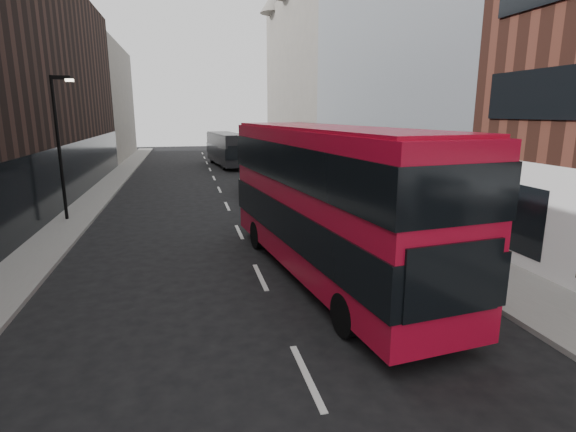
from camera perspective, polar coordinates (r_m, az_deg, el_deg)
sidewalk_right at (r=33.08m, az=4.51°, el=3.67°), size 3.00×80.00×0.15m
sidewalk_left at (r=32.12m, az=-22.95°, el=2.40°), size 2.00×80.00×0.15m
building_modern_block at (r=30.75m, az=14.85°, el=20.98°), size 5.03×22.00×20.00m
building_victorian at (r=52.14m, az=2.48°, el=17.67°), size 6.50×24.00×21.00m
building_left_mid at (r=37.34m, az=-28.05°, el=13.97°), size 5.00×24.00×14.00m
building_left_far at (r=58.89m, az=-22.48°, el=13.11°), size 5.00×20.00×13.00m
street_lamp at (r=24.90m, az=-27.00°, el=8.76°), size 1.06×0.22×7.00m
red_bus at (r=14.64m, az=4.96°, el=2.55°), size 4.39×12.61×5.00m
grey_bus at (r=47.03m, az=-7.78°, el=8.49°), size 3.62×10.59×3.36m
car_a at (r=20.73m, az=-1.71°, el=0.02°), size 2.03×4.58×1.53m
car_b at (r=28.30m, az=-1.03°, el=3.25°), size 1.43×3.82×1.25m
car_c at (r=30.85m, az=-4.31°, el=4.19°), size 2.51×5.09×1.42m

